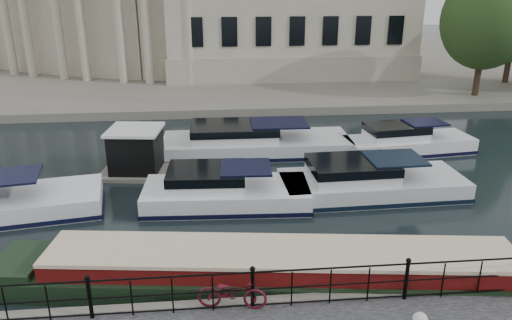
{
  "coord_description": "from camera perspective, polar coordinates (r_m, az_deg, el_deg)",
  "views": [
    {
      "loc": [
        -0.94,
        -12.85,
        8.51
      ],
      "look_at": [
        0.5,
        2.0,
        3.0
      ],
      "focal_mm": 35.0,
      "sensor_mm": 36.0,
      "label": 1
    }
  ],
  "objects": [
    {
      "name": "narrowboat",
      "position": [
        14.85,
        2.81,
        -13.03
      ],
      "size": [
        16.9,
        4.3,
        1.61
      ],
      "rotation": [
        0.0,
        0.0,
        -0.12
      ],
      "color": "black",
      "rests_on": "ground_plane"
    },
    {
      "name": "ground_plane",
      "position": [
        15.44,
        -1.16,
        -13.18
      ],
      "size": [
        160.0,
        160.0,
        0.0
      ],
      "primitive_type": "plane",
      "color": "black",
      "rests_on": "ground"
    },
    {
      "name": "far_bank",
      "position": [
        52.51,
        -4.54,
        11.18
      ],
      "size": [
        120.0,
        42.0,
        0.55
      ],
      "primitive_type": "cube",
      "color": "#6B665B",
      "rests_on": "ground_plane"
    },
    {
      "name": "cabin_cruisers",
      "position": [
        21.96,
        -2.29,
        -1.51
      ],
      "size": [
        27.2,
        10.23,
        1.99
      ],
      "color": "white",
      "rests_on": "ground_plane"
    },
    {
      "name": "railing",
      "position": [
        12.91,
        -0.4,
        -14.21
      ],
      "size": [
        24.14,
        0.14,
        1.22
      ],
      "color": "black",
      "rests_on": "near_quay"
    },
    {
      "name": "bicycle",
      "position": [
        13.03,
        -2.74,
        -14.87
      ],
      "size": [
        1.84,
        0.89,
        0.93
      ],
      "primitive_type": "imported",
      "rotation": [
        0.0,
        0.0,
        1.41
      ],
      "color": "#4F0E1B",
      "rests_on": "near_quay"
    },
    {
      "name": "harbour_hut",
      "position": [
        23.33,
        -13.49,
        0.78
      ],
      "size": [
        3.45,
        2.99,
        2.19
      ],
      "rotation": [
        0.0,
        0.0,
        -0.12
      ],
      "color": "#6B665B",
      "rests_on": "ground_plane"
    }
  ]
}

